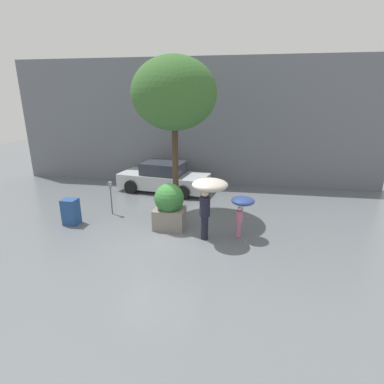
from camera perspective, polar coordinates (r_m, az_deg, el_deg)
ground_plane at (r=9.56m, az=-6.34°, el=-8.66°), size 40.00×40.00×0.00m
building_facade at (r=14.97m, az=0.09°, el=12.98°), size 18.00×0.30×6.00m
planter_box at (r=9.93m, az=-4.35°, el=-2.61°), size 1.01×0.98×1.54m
person_adult at (r=8.84m, az=3.21°, el=0.14°), size 1.06×1.06×1.94m
person_child at (r=9.27m, az=9.53°, el=-2.47°), size 0.71×0.71×1.31m
parked_car_near at (r=14.01m, az=-5.37°, el=2.69°), size 4.32×2.38×1.36m
street_tree at (r=10.85m, az=-3.41°, el=18.11°), size 2.96×2.96×5.59m
parking_meter at (r=11.44m, az=-15.25°, el=0.17°), size 0.14×0.14×1.26m
newspaper_box at (r=11.13m, az=-22.07°, el=-3.49°), size 0.50×0.44×0.90m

